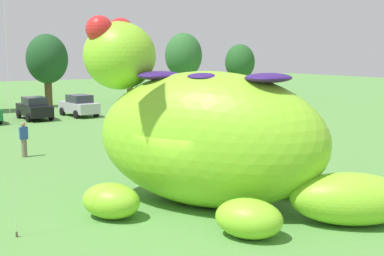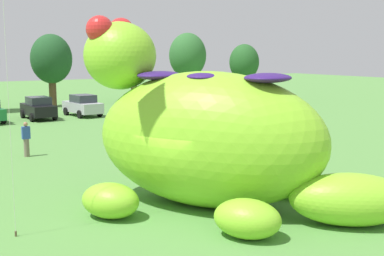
{
  "view_description": "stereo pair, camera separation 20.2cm",
  "coord_description": "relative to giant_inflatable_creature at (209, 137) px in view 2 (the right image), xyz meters",
  "views": [
    {
      "loc": [
        -7.87,
        -13.25,
        5.02
      ],
      "look_at": [
        1.2,
        1.13,
        2.47
      ],
      "focal_mm": 46.97,
      "sensor_mm": 36.0,
      "label": 1
    },
    {
      "loc": [
        -7.7,
        -13.36,
        5.02
      ],
      "look_at": [
        1.2,
        1.13,
        2.47
      ],
      "focal_mm": 46.97,
      "sensor_mm": 36.0,
      "label": 2
    }
  ],
  "objects": [
    {
      "name": "giant_inflatable_creature",
      "position": [
        0.0,
        0.0,
        0.0
      ],
      "size": [
        10.49,
        10.13,
        6.27
      ],
      "color": "#8CD12D",
      "rests_on": "ground"
    },
    {
      "name": "tree_right",
      "position": [
        19.44,
        33.6,
        2.4
      ],
      "size": [
        4.04,
        4.04,
        7.17
      ],
      "color": "brown",
      "rests_on": "ground"
    },
    {
      "name": "spectator_near_inflatable",
      "position": [
        -3.22,
        11.23,
        -1.44
      ],
      "size": [
        0.38,
        0.26,
        1.71
      ],
      "color": "#726656",
      "rests_on": "ground"
    },
    {
      "name": "ground_plane",
      "position": [
        -1.22,
        -0.12,
        -2.29
      ],
      "size": [
        160.0,
        160.0,
        0.0
      ],
      "primitive_type": "plane",
      "color": "#568E42"
    },
    {
      "name": "tree_far_right",
      "position": [
        26.26,
        32.45,
        1.64
      ],
      "size": [
        3.39,
        3.39,
        6.01
      ],
      "color": "brown",
      "rests_on": "ground"
    },
    {
      "name": "spectator_mid_field",
      "position": [
        5.81,
        4.87,
        -1.44
      ],
      "size": [
        0.38,
        0.26,
        1.71
      ],
      "color": "#726656",
      "rests_on": "ground"
    },
    {
      "name": "car_silver",
      "position": [
        4.53,
        25.16,
        -1.43
      ],
      "size": [
        2.28,
        4.26,
        1.72
      ],
      "color": "#B7BABF",
      "rests_on": "ground"
    },
    {
      "name": "tree_mid_right",
      "position": [
        12.88,
        33.35,
        1.7
      ],
      "size": [
        3.44,
        3.44,
        6.11
      ],
      "color": "brown",
      "rests_on": "ground"
    },
    {
      "name": "car_black",
      "position": [
        0.99,
        25.07,
        -1.43
      ],
      "size": [
        2.02,
        4.14,
        1.72
      ],
      "color": "black",
      "rests_on": "ground"
    },
    {
      "name": "tree_centre_right",
      "position": [
        4.55,
        33.45,
        2.13
      ],
      "size": [
        3.81,
        3.81,
        6.76
      ],
      "color": "brown",
      "rests_on": "ground"
    }
  ]
}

